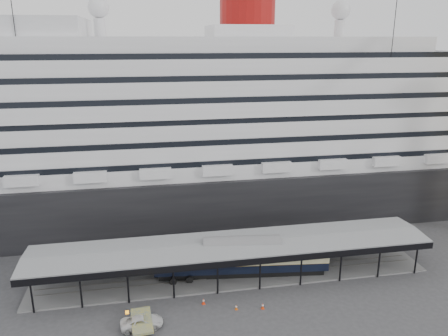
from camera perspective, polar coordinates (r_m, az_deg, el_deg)
The scene contains 8 objects.
ground at distance 60.18m, azimuth 2.14°, elevation -16.24°, with size 200.00×200.00×0.00m, color #37373A.
cruise_ship at distance 83.34m, azimuth -2.50°, elevation 6.70°, with size 130.00×30.00×43.90m.
platform_canopy at distance 63.18m, azimuth 1.16°, elevation -12.03°, with size 56.00×9.18×5.30m.
port_truck at distance 55.05m, azimuth -10.68°, elevation -19.18°, with size 2.27×4.93×1.37m, color silver.
pullman_carriage at distance 63.16m, azimuth 2.30°, elevation -11.50°, with size 24.71×5.88×24.06m.
traffic_cone_left at distance 58.28m, azimuth -2.69°, elevation -16.99°, with size 0.48×0.48×0.80m.
traffic_cone_mid at distance 57.29m, azimuth 1.62°, elevation -17.70°, with size 0.41×0.41×0.69m.
traffic_cone_right at distance 57.58m, azimuth 5.08°, elevation -17.50°, with size 0.42×0.42×0.80m.
Camera 1 is at (-11.30, -49.33, 32.56)m, focal length 35.00 mm.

